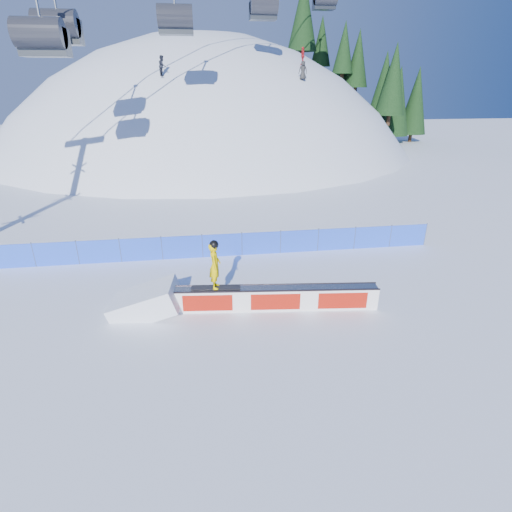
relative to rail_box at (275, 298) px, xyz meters
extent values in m
plane|color=white|center=(-1.70, 0.96, -0.47)|extent=(160.00, 160.00, 0.00)
sphere|color=silver|center=(-1.70, 42.96, -18.47)|extent=(64.00, 64.00, 64.00)
cylinder|color=#312013|center=(12.99, 45.55, 10.44)|extent=(0.50, 0.50, 1.40)
cone|color=black|center=(12.99, 45.55, 14.73)|extent=(3.25, 3.25, 7.39)
cylinder|color=#312013|center=(13.88, 40.81, 10.00)|extent=(0.50, 0.50, 1.40)
cone|color=black|center=(13.88, 40.81, 14.28)|extent=(3.24, 3.24, 7.37)
cylinder|color=#312013|center=(15.70, 45.57, 8.86)|extent=(0.50, 0.50, 1.40)
cone|color=black|center=(15.70, 45.57, 14.43)|extent=(4.37, 4.37, 9.93)
cylinder|color=#312013|center=(17.57, 40.96, 7.60)|extent=(0.50, 0.50, 1.40)
cone|color=black|center=(17.57, 40.96, 11.30)|extent=(2.73, 2.73, 6.21)
cylinder|color=#312013|center=(18.49, 45.97, 6.78)|extent=(0.50, 0.50, 1.40)
cone|color=black|center=(18.49, 45.97, 10.83)|extent=(3.04, 3.04, 6.90)
cylinder|color=#312013|center=(20.46, 42.24, 5.21)|extent=(0.50, 0.50, 1.40)
cone|color=black|center=(20.46, 42.24, 9.71)|extent=(3.44, 3.44, 7.81)
cylinder|color=#312013|center=(23.38, 42.25, 1.99)|extent=(0.50, 0.50, 1.40)
cone|color=black|center=(23.38, 42.25, 6.43)|extent=(3.38, 3.38, 7.67)
cylinder|color=#312013|center=(25.35, 43.34, 0.13)|extent=(0.50, 0.50, 1.40)
cone|color=black|center=(25.35, 43.34, 4.74)|extent=(3.53, 3.53, 8.02)
cylinder|color=#312013|center=(25.49, 37.62, 0.13)|extent=(0.50, 0.50, 1.40)
cone|color=black|center=(25.49, 37.62, 5.27)|extent=(4.00, 4.00, 9.09)
cylinder|color=#312013|center=(26.47, 44.66, 0.13)|extent=(0.50, 0.50, 1.40)
cone|color=black|center=(26.47, 44.66, 4.14)|extent=(3.00, 3.00, 6.82)
cube|color=blue|center=(-1.70, 5.46, 0.13)|extent=(22.00, 0.03, 1.20)
cylinder|color=#3A4869|center=(-10.70, 5.46, 0.18)|extent=(0.05, 0.05, 1.30)
cylinder|color=#3A4869|center=(-8.70, 5.46, 0.18)|extent=(0.05, 0.05, 1.30)
cylinder|color=#3A4869|center=(-6.70, 5.46, 0.18)|extent=(0.05, 0.05, 1.30)
cylinder|color=#3A4869|center=(-4.70, 5.46, 0.18)|extent=(0.05, 0.05, 1.30)
cylinder|color=#3A4869|center=(-2.70, 5.46, 0.18)|extent=(0.05, 0.05, 1.30)
cylinder|color=#3A4869|center=(-0.70, 5.46, 0.18)|extent=(0.05, 0.05, 1.30)
cylinder|color=#3A4869|center=(1.30, 5.46, 0.18)|extent=(0.05, 0.05, 1.30)
cylinder|color=#3A4869|center=(3.30, 5.46, 0.18)|extent=(0.05, 0.05, 1.30)
cylinder|color=#3A4869|center=(5.30, 5.46, 0.18)|extent=(0.05, 0.05, 1.30)
cylinder|color=#3A4869|center=(7.30, 5.46, 0.18)|extent=(0.05, 0.05, 1.30)
cylinder|color=#3A4869|center=(9.30, 5.46, 0.18)|extent=(0.05, 0.05, 1.30)
cylinder|color=#27282F|center=(-10.45, 11.51, 10.05)|extent=(2.40, 1.50, 1.50)
cylinder|color=#27282F|center=(-3.70, 18.89, 11.88)|extent=(2.40, 1.50, 1.50)
cylinder|color=#27282F|center=(3.80, 27.09, 13.92)|extent=(2.40, 1.50, 1.50)
cube|color=white|center=(0.00, 0.00, -0.02)|extent=(8.00, 1.34, 0.90)
cube|color=#9396A0|center=(0.00, 0.00, 0.45)|extent=(7.92, 1.35, 0.04)
cube|color=black|center=(-0.03, -0.26, 0.46)|extent=(7.95, 0.87, 0.06)
cube|color=black|center=(0.03, 0.26, 0.46)|extent=(7.95, 0.87, 0.06)
cube|color=red|center=(-0.03, -0.26, -0.02)|extent=(7.55, 0.82, 0.67)
cube|color=red|center=(0.03, 0.26, -0.02)|extent=(7.55, 0.82, 0.67)
cube|color=black|center=(-2.26, 0.24, 0.50)|extent=(1.90, 0.53, 0.04)
imported|color=#FFD900|center=(-2.26, 0.24, 1.43)|extent=(0.49, 0.70, 1.81)
sphere|color=black|center=(-2.26, 0.24, 2.27)|extent=(0.34, 0.34, 0.34)
imported|color=black|center=(-5.30, 25.63, 9.01)|extent=(0.74, 0.89, 1.65)
imported|color=red|center=(8.40, 30.76, 10.16)|extent=(0.47, 0.99, 1.65)
imported|color=navy|center=(-3.94, 34.78, 13.21)|extent=(1.10, 1.23, 1.65)
imported|color=#252525|center=(7.67, 27.45, 8.73)|extent=(0.83, 0.56, 1.65)
camera|label=1|loc=(-2.64, -13.32, 7.70)|focal=28.00mm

